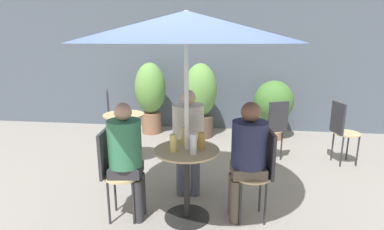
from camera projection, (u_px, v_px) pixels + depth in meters
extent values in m
plane|color=gray|center=(184.00, 227.00, 2.94)|extent=(20.00, 20.00, 0.00)
cube|color=#4C5666|center=(210.00, 56.00, 6.02)|extent=(10.00, 0.06, 3.00)
cylinder|color=black|center=(187.00, 216.00, 3.11)|extent=(0.47, 0.47, 0.01)
cylinder|color=black|center=(187.00, 184.00, 3.03)|extent=(0.06, 0.06, 0.71)
cylinder|color=tan|center=(187.00, 150.00, 2.94)|extent=(0.65, 0.65, 0.02)
cylinder|color=black|center=(126.00, 161.00, 4.55)|extent=(0.47, 0.47, 0.01)
cylinder|color=black|center=(125.00, 139.00, 4.46)|extent=(0.06, 0.06, 0.71)
cylinder|color=tan|center=(124.00, 115.00, 4.38)|extent=(0.60, 0.60, 0.02)
cylinder|color=tan|center=(252.00, 176.00, 3.00)|extent=(0.37, 0.37, 0.02)
cylinder|color=#2D2D33|center=(265.00, 204.00, 2.94)|extent=(0.02, 0.02, 0.46)
cylinder|color=#2D2D33|center=(260.00, 192.00, 3.17)|extent=(0.02, 0.02, 0.46)
cylinder|color=#2D2D33|center=(241.00, 204.00, 2.94)|extent=(0.02, 0.02, 0.46)
cylinder|color=#2D2D33|center=(237.00, 192.00, 3.18)|extent=(0.02, 0.02, 0.46)
cube|color=#2D2D33|center=(270.00, 154.00, 2.94)|extent=(0.07, 0.32, 0.45)
cylinder|color=tan|center=(188.00, 152.00, 3.64)|extent=(0.37, 0.37, 0.02)
cylinder|color=#2D2D33|center=(198.00, 167.00, 3.81)|extent=(0.02, 0.02, 0.46)
cylinder|color=#2D2D33|center=(179.00, 167.00, 3.81)|extent=(0.02, 0.02, 0.46)
cylinder|color=#2D2D33|center=(198.00, 175.00, 3.57)|extent=(0.02, 0.02, 0.46)
cylinder|color=#2D2D33|center=(178.00, 175.00, 3.58)|extent=(0.02, 0.02, 0.46)
cube|color=#2D2D33|center=(189.00, 130.00, 3.74)|extent=(0.32, 0.07, 0.45)
cylinder|color=tan|center=(123.00, 175.00, 3.01)|extent=(0.37, 0.37, 0.02)
cylinder|color=#2D2D33|center=(115.00, 191.00, 3.19)|extent=(0.02, 0.02, 0.46)
cylinder|color=#2D2D33|center=(109.00, 203.00, 2.95)|extent=(0.02, 0.02, 0.46)
cylinder|color=#2D2D33|center=(138.00, 191.00, 3.18)|extent=(0.02, 0.02, 0.46)
cylinder|color=#2D2D33|center=(133.00, 203.00, 2.95)|extent=(0.02, 0.02, 0.46)
cube|color=#2D2D33|center=(104.00, 153.00, 2.95)|extent=(0.07, 0.32, 0.45)
cylinder|color=tan|center=(347.00, 133.00, 4.40)|extent=(0.37, 0.37, 0.02)
cylinder|color=#2D2D33|center=(333.00, 146.00, 4.56)|extent=(0.02, 0.02, 0.46)
cylinder|color=#2D2D33|center=(342.00, 152.00, 4.33)|extent=(0.02, 0.02, 0.46)
cylinder|color=#2D2D33|center=(348.00, 146.00, 4.58)|extent=(0.02, 0.02, 0.46)
cylinder|color=#2D2D33|center=(358.00, 151.00, 4.35)|extent=(0.02, 0.02, 0.46)
cube|color=#2D2D33|center=(338.00, 118.00, 4.33)|extent=(0.10, 0.32, 0.45)
cylinder|color=tan|center=(271.00, 129.00, 4.60)|extent=(0.37, 0.37, 0.02)
cylinder|color=#2D2D33|center=(267.00, 147.00, 4.51)|extent=(0.02, 0.02, 0.46)
cylinder|color=#2D2D33|center=(281.00, 146.00, 4.58)|extent=(0.02, 0.02, 0.46)
cylinder|color=#2D2D33|center=(259.00, 142.00, 4.73)|extent=(0.02, 0.02, 0.46)
cylinder|color=#2D2D33|center=(273.00, 141.00, 4.80)|extent=(0.02, 0.02, 0.46)
cube|color=#2D2D33|center=(278.00, 117.00, 4.38)|extent=(0.30, 0.16, 0.45)
cylinder|color=tan|center=(118.00, 115.00, 5.47)|extent=(0.37, 0.37, 0.02)
cylinder|color=#2D2D33|center=(112.00, 127.00, 5.61)|extent=(0.02, 0.02, 0.46)
cylinder|color=#2D2D33|center=(112.00, 130.00, 5.38)|extent=(0.02, 0.02, 0.46)
cylinder|color=#2D2D33|center=(126.00, 126.00, 5.67)|extent=(0.02, 0.02, 0.46)
cylinder|color=#2D2D33|center=(126.00, 129.00, 5.44)|extent=(0.02, 0.02, 0.46)
cube|color=#2D2D33|center=(108.00, 103.00, 5.37)|extent=(0.15, 0.31, 0.45)
cylinder|color=brown|center=(233.00, 194.00, 3.13)|extent=(0.10, 0.10, 0.46)
cylinder|color=brown|center=(235.00, 202.00, 2.98)|extent=(0.10, 0.10, 0.46)
cube|color=brown|center=(248.00, 170.00, 2.98)|extent=(0.36, 0.33, 0.10)
cylinder|color=#232847|center=(249.00, 144.00, 2.92)|extent=(0.35, 0.35, 0.45)
sphere|color=brown|center=(251.00, 112.00, 2.84)|extent=(0.19, 0.19, 0.19)
cylinder|color=#42475B|center=(181.00, 177.00, 3.52)|extent=(0.11, 0.11, 0.46)
cylinder|color=#42475B|center=(195.00, 177.00, 3.52)|extent=(0.11, 0.11, 0.46)
cube|color=#42475B|center=(188.00, 148.00, 3.58)|extent=(0.35, 0.39, 0.11)
cylinder|color=beige|center=(188.00, 125.00, 3.51)|extent=(0.37, 0.37, 0.48)
sphere|color=#DBAD89|center=(188.00, 97.00, 3.43)|extent=(0.17, 0.17, 0.17)
cylinder|color=#2D2D33|center=(138.00, 201.00, 2.99)|extent=(0.10, 0.10, 0.46)
cylinder|color=#2D2D33|center=(141.00, 194.00, 3.14)|extent=(0.10, 0.10, 0.46)
cube|color=#2D2D33|center=(126.00, 170.00, 3.00)|extent=(0.34, 0.31, 0.10)
cylinder|color=#337551|center=(125.00, 143.00, 2.93)|extent=(0.33, 0.33, 0.47)
sphere|color=tan|center=(123.00, 112.00, 2.85)|extent=(0.17, 0.17, 0.17)
cylinder|color=#B28433|center=(201.00, 141.00, 2.93)|extent=(0.07, 0.07, 0.17)
cylinder|color=#DBC65B|center=(184.00, 136.00, 3.05)|extent=(0.06, 0.06, 0.18)
cylinder|color=#DBC65B|center=(173.00, 143.00, 2.86)|extent=(0.07, 0.07, 0.17)
cylinder|color=silver|center=(193.00, 144.00, 2.79)|extent=(0.07, 0.07, 0.20)
cylinder|color=#93664C|center=(151.00, 123.00, 5.97)|extent=(0.38, 0.38, 0.41)
ellipsoid|color=#609947|center=(150.00, 88.00, 5.81)|extent=(0.60, 0.60, 0.98)
cylinder|color=brown|center=(200.00, 126.00, 5.76)|extent=(0.49, 0.49, 0.40)
ellipsoid|color=#609947|center=(200.00, 90.00, 5.59)|extent=(0.62, 0.62, 0.99)
cylinder|color=#93664C|center=(272.00, 130.00, 5.64)|extent=(0.41, 0.41, 0.33)
ellipsoid|color=#427533|center=(274.00, 101.00, 5.51)|extent=(0.72, 0.72, 0.77)
cylinder|color=silver|center=(187.00, 122.00, 2.87)|extent=(0.04, 0.04, 2.05)
cone|color=#3D5184|center=(186.00, 27.00, 2.66)|extent=(2.10, 2.10, 0.28)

